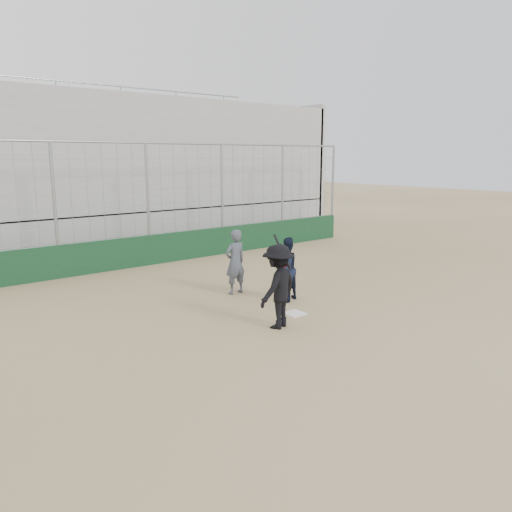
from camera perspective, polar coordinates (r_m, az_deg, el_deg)
ground at (r=11.63m, az=4.42°, el=-6.62°), size 90.00×90.00×0.00m
home_plate at (r=11.63m, az=4.42°, el=-6.56°), size 0.44×0.44×0.02m
backstop at (r=17.02m, az=-12.08°, el=2.23°), size 18.10×0.25×4.04m
bleachers at (r=21.35m, az=-18.55°, el=9.01°), size 20.25×6.70×6.98m
batter_at_plate at (r=10.49m, az=2.52°, el=-3.48°), size 1.31×1.00×1.94m
catcher_crouched at (r=12.45m, az=3.55°, el=-2.76°), size 0.95×0.84×1.11m
umpire at (r=13.10m, az=-2.40°, el=-1.05°), size 0.64×0.43×1.54m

